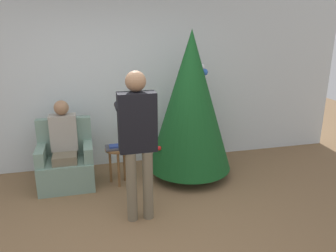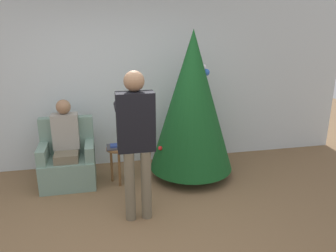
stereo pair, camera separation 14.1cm
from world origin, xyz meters
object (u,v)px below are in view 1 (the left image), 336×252
at_px(christmas_tree, 191,101).
at_px(person_standing, 138,133).
at_px(armchair, 66,163).
at_px(side_stool, 117,156).
at_px(person_seated, 64,141).

relative_size(christmas_tree, person_standing, 1.24).
height_order(armchair, side_stool, armchair).
relative_size(armchair, person_seated, 0.77).
height_order(christmas_tree, person_seated, christmas_tree).
bearing_deg(person_seated, person_standing, -49.97).
height_order(person_seated, side_stool, person_seated).
xyz_separation_m(person_seated, person_standing, (0.87, -1.03, 0.38)).
relative_size(armchair, person_standing, 0.54).
bearing_deg(person_standing, person_seated, 130.03).
bearing_deg(side_stool, person_seated, 171.11).
height_order(christmas_tree, armchair, christmas_tree).
relative_size(christmas_tree, armchair, 2.29).
xyz_separation_m(armchair, person_seated, (0.00, -0.02, 0.33)).
distance_m(person_seated, side_stool, 0.75).
distance_m(armchair, person_seated, 0.33).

